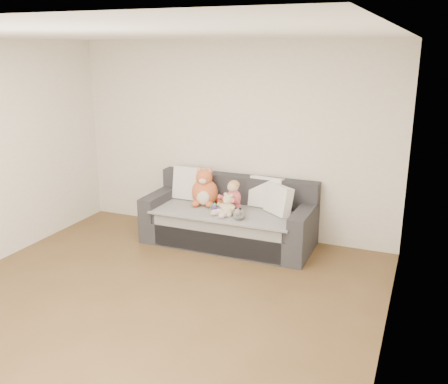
{
  "coord_description": "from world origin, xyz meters",
  "views": [
    {
      "loc": [
        2.44,
        -3.68,
        2.51
      ],
      "look_at": [
        0.13,
        1.87,
        0.75
      ],
      "focal_mm": 40.0,
      "sensor_mm": 36.0,
      "label": 1
    }
  ],
  "objects_px": {
    "plush_cat": "(205,190)",
    "sofa": "(230,220)",
    "teddy_bear": "(228,206)",
    "sippy_cup": "(215,207)",
    "toddler": "(232,199)"
  },
  "relations": [
    {
      "from": "teddy_bear",
      "to": "sippy_cup",
      "type": "relative_size",
      "value": 2.28
    },
    {
      "from": "plush_cat",
      "to": "teddy_bear",
      "type": "xyz_separation_m",
      "value": [
        0.45,
        -0.29,
        -0.08
      ]
    },
    {
      "from": "toddler",
      "to": "teddy_bear",
      "type": "relative_size",
      "value": 1.47
    },
    {
      "from": "plush_cat",
      "to": "sofa",
      "type": "bearing_deg",
      "value": -17.4
    },
    {
      "from": "plush_cat",
      "to": "sippy_cup",
      "type": "bearing_deg",
      "value": -56.19
    },
    {
      "from": "teddy_bear",
      "to": "plush_cat",
      "type": "bearing_deg",
      "value": 160.85
    },
    {
      "from": "teddy_bear",
      "to": "sippy_cup",
      "type": "distance_m",
      "value": 0.21
    },
    {
      "from": "sofa",
      "to": "toddler",
      "type": "height_order",
      "value": "toddler"
    },
    {
      "from": "toddler",
      "to": "plush_cat",
      "type": "height_order",
      "value": "plush_cat"
    },
    {
      "from": "sofa",
      "to": "teddy_bear",
      "type": "bearing_deg",
      "value": -72.52
    },
    {
      "from": "teddy_bear",
      "to": "toddler",
      "type": "bearing_deg",
      "value": 101.98
    },
    {
      "from": "plush_cat",
      "to": "sippy_cup",
      "type": "relative_size",
      "value": 4.3
    },
    {
      "from": "toddler",
      "to": "plush_cat",
      "type": "distance_m",
      "value": 0.49
    },
    {
      "from": "toddler",
      "to": "sippy_cup",
      "type": "relative_size",
      "value": 3.36
    },
    {
      "from": "sippy_cup",
      "to": "plush_cat",
      "type": "bearing_deg",
      "value": 135.47
    }
  ]
}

